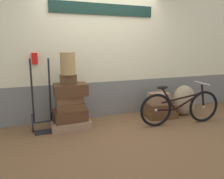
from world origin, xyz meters
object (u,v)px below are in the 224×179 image
Objects in this scene: suitcase_0 at (71,124)px; bicycle at (180,107)px; suitcase_8 at (159,98)px; wicker_basket at (68,64)px; suitcase_4 at (71,90)px; burlap_sack at (184,100)px; suitcase_3 at (69,99)px; luggage_trolley at (43,115)px; suitcase_1 at (70,115)px; suitcase_2 at (71,106)px; suitcase_6 at (160,114)px; suitcase_5 at (68,79)px; suitcase_7 at (160,107)px.

bicycle reaches higher than suitcase_0.
suitcase_8 is 2.05m from wicker_basket.
suitcase_4 is 2.49m from burlap_sack.
suitcase_0 is 1.07× the size of burlap_sack.
burlap_sack is at bearing 1.92° from suitcase_4.
suitcase_0 is 2.48m from burlap_sack.
suitcase_3 is at bearing -171.30° from suitcase_4.
suitcase_3 is 2.10m from bicycle.
wicker_basket reaches higher than suitcase_8.
suitcase_3 is at bearing 165.72° from bicycle.
burlap_sack is (2.95, -0.15, 0.04)m from luggage_trolley.
suitcase_0 is at bearing 45.37° from suitcase_3.
suitcase_1 is 0.17m from suitcase_2.
suitcase_4 reaches higher than bicycle.
suitcase_0 is at bearing 49.19° from wicker_basket.
suitcase_3 is 0.28× the size of bicycle.
suitcase_8 is 0.56m from bicycle.
suitcase_2 is at bearing 165.90° from bicycle.
suitcase_6 is at bearing 177.55° from burlap_sack.
suitcase_5 is 0.78m from luggage_trolley.
suitcase_5 is at bearing -174.96° from suitcase_6.
suitcase_0 is 1.40× the size of suitcase_2.
suitcase_1 is (-0.00, 0.00, 0.18)m from suitcase_0.
suitcase_6 is 0.47× the size of luggage_trolley.
suitcase_1 reaches higher than suitcase_6.
suitcase_5 reaches higher than burlap_sack.
suitcase_2 is 1.29× the size of wicker_basket.
suitcase_7 is (-0.01, 0.00, 0.15)m from suitcase_6.
burlap_sack is 0.40× the size of bicycle.
suitcase_6 is 0.15m from suitcase_7.
suitcase_8 is (-0.02, 0.05, 0.19)m from suitcase_7.
suitcase_3 reaches higher than suitcase_2.
wicker_basket is (-1.91, 0.02, 1.12)m from suitcase_6.
suitcase_8 is at bearing -1.89° from luggage_trolley.
suitcase_4 is at bearing -27.98° from suitcase_0.
suitcase_3 is 1.16× the size of suitcase_8.
suitcase_4 reaches higher than suitcase_7.
suitcase_8 is at bearing -0.59° from suitcase_3.
suitcase_7 is 2.37m from luggage_trolley.
suitcase_5 is 0.43× the size of burlap_sack.
suitcase_3 is 2.50m from burlap_sack.
suitcase_2 is 0.39× the size of luggage_trolley.
suitcase_4 is at bearing -30.44° from suitcase_5.
bicycle is (2.01, -0.53, 0.26)m from suitcase_0.
suitcase_3 reaches higher than suitcase_6.
suitcase_5 is 0.17× the size of bicycle.
luggage_trolley is at bearing 177.09° from burlap_sack.
luggage_trolley is (-0.46, 0.07, -0.63)m from suitcase_5.
luggage_trolley is (-2.37, 0.13, 0.22)m from suitcase_6.
suitcase_0 is at bearing 178.46° from burlap_sack.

